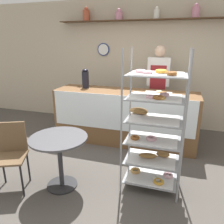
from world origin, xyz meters
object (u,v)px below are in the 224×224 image
object	(u,v)px
cafe_table	(59,150)
donut_tray_counter	(160,93)
pastry_rack	(153,128)
coffee_carafe	(85,79)
person_worker	(158,87)
cafe_chair	(11,149)

from	to	relation	value
cafe_table	donut_tray_counter	distance (m)	1.95
pastry_rack	coffee_carafe	distance (m)	1.97
person_worker	coffee_carafe	xyz separation A→B (m)	(-1.32, -0.55, 0.19)
coffee_carafe	cafe_table	bearing A→B (deg)	-78.22
cafe_table	cafe_chair	size ratio (longest dim) A/B	0.83
person_worker	cafe_table	xyz separation A→B (m)	(-0.97, -2.19, -0.44)
cafe_table	coffee_carafe	xyz separation A→B (m)	(-0.34, 1.64, 0.63)
donut_tray_counter	cafe_table	bearing A→B (deg)	-124.38
coffee_carafe	pastry_rack	bearing A→B (deg)	-41.56
cafe_table	coffee_carafe	distance (m)	1.79
coffee_carafe	donut_tray_counter	size ratio (longest dim) A/B	0.79
pastry_rack	cafe_chair	distance (m)	1.81
cafe_table	coffee_carafe	world-z (taller)	coffee_carafe
cafe_chair	coffee_carafe	world-z (taller)	coffee_carafe
pastry_rack	donut_tray_counter	xyz separation A→B (m)	(-0.04, 1.21, 0.18)
coffee_carafe	donut_tray_counter	world-z (taller)	coffee_carafe
pastry_rack	person_worker	xyz separation A→B (m)	(-0.14, 1.84, 0.15)
pastry_rack	cafe_table	distance (m)	1.20
coffee_carafe	donut_tray_counter	distance (m)	1.42
pastry_rack	coffee_carafe	xyz separation A→B (m)	(-1.45, 1.29, 0.34)
cafe_table	cafe_chair	world-z (taller)	cafe_chair
pastry_rack	coffee_carafe	size ratio (longest dim) A/B	4.88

